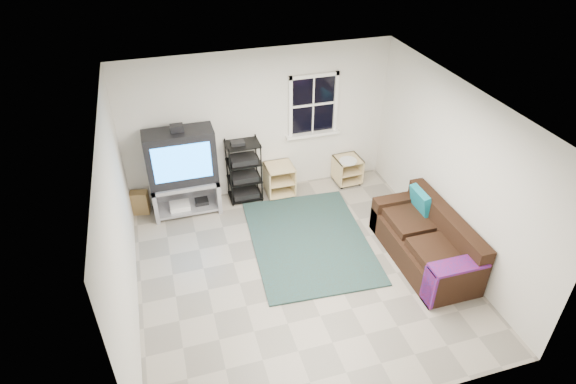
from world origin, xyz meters
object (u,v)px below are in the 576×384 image
object	(u,v)px
av_rack	(244,174)
side_table_right	(347,168)
side_table_left	(279,178)
sofa	(427,242)
tv_unit	(182,165)

from	to	relation	value
av_rack	side_table_right	world-z (taller)	av_rack
side_table_left	sofa	size ratio (longest dim) A/B	0.30
sofa	av_rack	bearing A→B (deg)	133.62
side_table_right	sofa	xyz separation A→B (m)	(0.31, -2.35, 0.02)
tv_unit	side_table_right	size ratio (longest dim) A/B	3.08
av_rack	sofa	xyz separation A→B (m)	(2.24, -2.35, -0.19)
side_table_left	side_table_right	world-z (taller)	side_table_left
side_table_right	tv_unit	bearing A→B (deg)	-178.61
side_table_left	sofa	bearing A→B (deg)	-55.50
tv_unit	side_table_right	xyz separation A→B (m)	(2.96, 0.07, -0.60)
av_rack	side_table_right	xyz separation A→B (m)	(1.93, 0.00, -0.20)
tv_unit	side_table_right	bearing A→B (deg)	1.39
av_rack	side_table_left	bearing A→B (deg)	0.20
side_table_right	sofa	world-z (taller)	sofa
side_table_right	sofa	distance (m)	2.37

